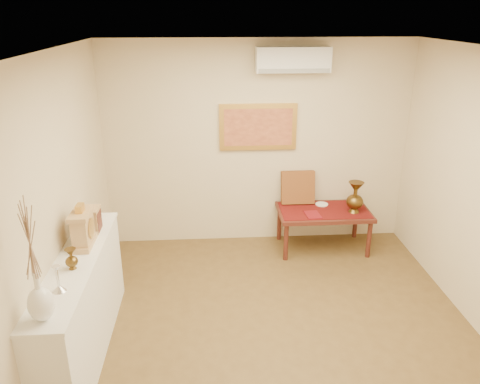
{
  "coord_description": "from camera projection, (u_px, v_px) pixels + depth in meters",
  "views": [
    {
      "loc": [
        -0.64,
        -3.67,
        3.01
      ],
      "look_at": [
        -0.31,
        1.15,
        1.13
      ],
      "focal_mm": 35.0,
      "sensor_mm": 36.0,
      "label": 1
    }
  ],
  "objects": [
    {
      "name": "mantel_clock",
      "position": [
        83.0,
        228.0,
        4.26
      ],
      "size": [
        0.17,
        0.36,
        0.41
      ],
      "color": "tan",
      "rests_on": "display_ledge"
    },
    {
      "name": "menu",
      "position": [
        313.0,
        215.0,
        5.98
      ],
      "size": [
        0.2,
        0.27,
        0.01
      ],
      "primitive_type": "cube",
      "rotation": [
        0.0,
        0.0,
        0.09
      ],
      "color": "maroon",
      "rests_on": "table_cloth"
    },
    {
      "name": "candlestick",
      "position": [
        58.0,
        279.0,
        3.58
      ],
      "size": [
        0.11,
        0.11,
        0.22
      ],
      "primitive_type": null,
      "color": "silver",
      "rests_on": "display_ledge"
    },
    {
      "name": "wooden_chest",
      "position": [
        92.0,
        220.0,
        4.56
      ],
      "size": [
        0.16,
        0.21,
        0.24
      ],
      "color": "tan",
      "rests_on": "display_ledge"
    },
    {
      "name": "cushion",
      "position": [
        298.0,
        187.0,
        6.29
      ],
      "size": [
        0.45,
        0.19,
        0.46
      ],
      "primitive_type": "cube",
      "rotation": [
        -0.21,
        0.0,
        0.0
      ],
      "color": "#5B1B12",
      "rests_on": "table_cloth"
    },
    {
      "name": "brass_urn_tall",
      "position": [
        355.0,
        194.0,
        5.99
      ],
      "size": [
        0.22,
        0.22,
        0.5
      ],
      "primitive_type": null,
      "color": "brown",
      "rests_on": "table_cloth"
    },
    {
      "name": "ac_unit",
      "position": [
        293.0,
        60.0,
        5.65
      ],
      "size": [
        0.9,
        0.25,
        0.3
      ],
      "color": "silver",
      "rests_on": "wall_back"
    },
    {
      "name": "plate",
      "position": [
        322.0,
        204.0,
        6.3
      ],
      "size": [
        0.17,
        0.17,
        0.01
      ],
      "primitive_type": "cylinder",
      "color": "white",
      "rests_on": "table_cloth"
    },
    {
      "name": "wall_left",
      "position": [
        49.0,
        222.0,
        3.93
      ],
      "size": [
        0.02,
        4.5,
        2.7
      ],
      "primitive_type": "cube",
      "color": "beige",
      "rests_on": "ground"
    },
    {
      "name": "wall_back",
      "position": [
        258.0,
        145.0,
        6.14
      ],
      "size": [
        4.0,
        0.02,
        2.7
      ],
      "primitive_type": "cube",
      "color": "beige",
      "rests_on": "ground"
    },
    {
      "name": "display_ledge",
      "position": [
        82.0,
        307.0,
        4.25
      ],
      "size": [
        0.37,
        2.02,
        0.98
      ],
      "color": "white",
      "rests_on": "floor"
    },
    {
      "name": "table_cloth",
      "position": [
        324.0,
        210.0,
        6.14
      ],
      "size": [
        1.14,
        0.59,
        0.01
      ],
      "primitive_type": "cube",
      "color": "#5E100F",
      "rests_on": "low_table"
    },
    {
      "name": "floor",
      "position": [
        280.0,
        342.0,
        4.54
      ],
      "size": [
        4.5,
        4.5,
        0.0
      ],
      "primitive_type": "plane",
      "color": "brown",
      "rests_on": "ground"
    },
    {
      "name": "painting",
      "position": [
        258.0,
        127.0,
        6.03
      ],
      "size": [
        1.0,
        0.06,
        0.6
      ],
      "color": "gold",
      "rests_on": "wall_back"
    },
    {
      "name": "brass_urn_small",
      "position": [
        71.0,
        256.0,
        3.89
      ],
      "size": [
        0.11,
        0.11,
        0.24
      ],
      "primitive_type": null,
      "color": "brown",
      "rests_on": "display_ledge"
    },
    {
      "name": "white_vase",
      "position": [
        33.0,
        260.0,
        3.11
      ],
      "size": [
        0.18,
        0.18,
        0.95
      ],
      "primitive_type": null,
      "color": "white",
      "rests_on": "display_ledge"
    },
    {
      "name": "ceiling",
      "position": [
        290.0,
        54.0,
        3.56
      ],
      "size": [
        4.5,
        4.5,
        0.0
      ],
      "primitive_type": "plane",
      "rotation": [
        3.14,
        0.0,
        0.0
      ],
      "color": "silver",
      "rests_on": "ground"
    },
    {
      "name": "low_table",
      "position": [
        324.0,
        215.0,
        6.17
      ],
      "size": [
        1.2,
        0.7,
        0.55
      ],
      "color": "#512018",
      "rests_on": "floor"
    }
  ]
}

